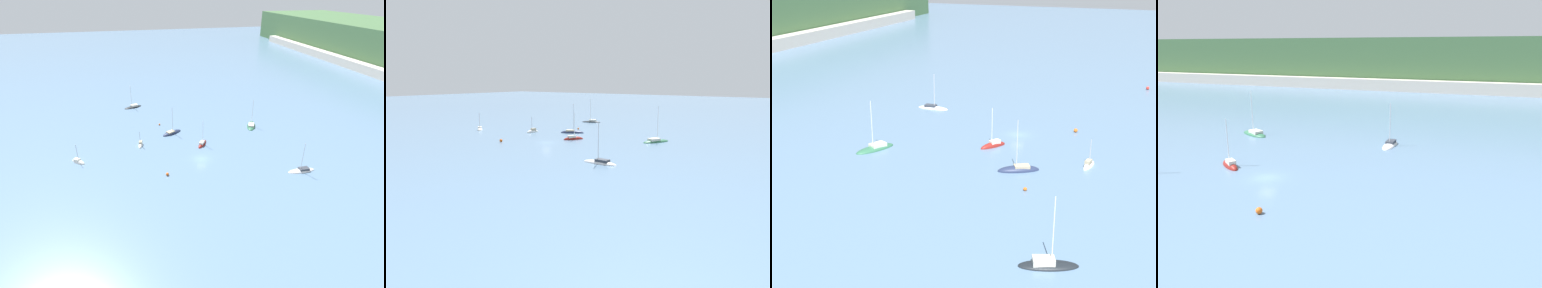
{
  "view_description": "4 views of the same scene",
  "coord_description": "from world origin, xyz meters",
  "views": [
    {
      "loc": [
        73.63,
        -20.46,
        45.46
      ],
      "look_at": [
        -6.1,
        -1.39,
        2.09
      ],
      "focal_mm": 28.0,
      "sensor_mm": 36.0,
      "label": 1
    },
    {
      "loc": [
        77.02,
        65.82,
        17.37
      ],
      "look_at": [
        5.66,
        14.75,
        1.98
      ],
      "focal_mm": 35.0,
      "sensor_mm": 36.0,
      "label": 2
    },
    {
      "loc": [
        -104.82,
        -27.58,
        36.01
      ],
      "look_at": [
        -16.8,
        5.87,
        2.76
      ],
      "focal_mm": 50.0,
      "sensor_mm": 36.0,
      "label": 3
    },
    {
      "loc": [
        30.96,
        -45.95,
        19.44
      ],
      "look_at": [
        7.29,
        16.83,
        1.91
      ],
      "focal_mm": 35.0,
      "sensor_mm": 36.0,
      "label": 4
    }
  ],
  "objects": [
    {
      "name": "mooring_buoy_1",
      "position": [
        6.21,
        -11.19,
        0.41
      ],
      "size": [
        0.83,
        0.83,
        0.83
      ],
      "color": "orange",
      "rests_on": "ground_plane"
    },
    {
      "name": "sailboat_2",
      "position": [
        12.73,
        25.43,
        0.1
      ],
      "size": [
        2.34,
        7.89,
        9.31
      ],
      "rotation": [
        0.0,
        0.0,
        4.72
      ],
      "color": "silver",
      "rests_on": "ground_plane"
    },
    {
      "name": "ground_plane",
      "position": [
        0.0,
        0.0,
        0.0
      ],
      "size": [
        600.0,
        600.0,
        0.0
      ],
      "primitive_type": "plane",
      "color": "slate"
    },
    {
      "name": "hillside_ridge",
      "position": [
        0.0,
        157.16,
        11.72
      ],
      "size": [
        451.41,
        67.95,
        23.44
      ],
      "color": "#42663D",
      "rests_on": "ground_plane"
    },
    {
      "name": "shore_town_strip",
      "position": [
        0.0,
        119.68,
        2.52
      ],
      "size": [
        383.7,
        6.0,
        5.04
      ],
      "color": "beige",
      "rests_on": "ground_plane"
    },
    {
      "name": "sailboat_0",
      "position": [
        -8.8,
        2.69,
        0.12
      ],
      "size": [
        5.84,
        4.77,
        8.89
      ],
      "rotation": [
        0.0,
        0.0,
        2.54
      ],
      "color": "maroon",
      "rests_on": "ground_plane"
    },
    {
      "name": "sailboat_1",
      "position": [
        -18.59,
        23.9,
        0.11
      ],
      "size": [
        8.93,
        6.36,
        10.64
      ],
      "rotation": [
        0.0,
        0.0,
        2.68
      ],
      "color": "#2D6647",
      "rests_on": "ground_plane"
    }
  ]
}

